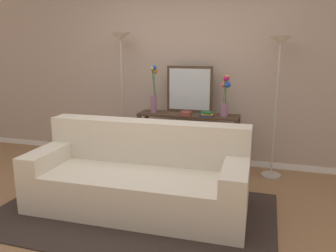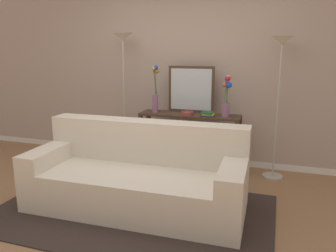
{
  "view_description": "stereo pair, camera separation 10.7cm",
  "coord_description": "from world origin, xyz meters",
  "px_view_note": "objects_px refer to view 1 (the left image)",
  "views": [
    {
      "loc": [
        1.24,
        -2.75,
        1.64
      ],
      "look_at": [
        0.13,
        0.91,
        0.76
      ],
      "focal_mm": 35.44,
      "sensor_mm": 36.0,
      "label": 1
    },
    {
      "loc": [
        1.34,
        -2.71,
        1.64
      ],
      "look_at": [
        0.13,
        0.91,
        0.76
      ],
      "focal_mm": 35.44,
      "sensor_mm": 36.0,
      "label": 2
    }
  ],
  "objects_px": {
    "couch": "(139,179)",
    "book_row_under_console": "(160,161)",
    "vase_tall_flowers": "(154,93)",
    "floor_lamp_right": "(279,68)",
    "floor_lamp_left": "(121,62)",
    "fruit_bowl": "(186,113)",
    "vase_short_flowers": "(225,97)",
    "console_table": "(188,131)",
    "wall_mirror": "(189,89)",
    "book_stack": "(207,114)"
  },
  "relations": [
    {
      "from": "floor_lamp_left",
      "to": "console_table",
      "type": "bearing_deg",
      "value": -2.4
    },
    {
      "from": "floor_lamp_right",
      "to": "book_stack",
      "type": "xyz_separation_m",
      "value": [
        -0.86,
        -0.12,
        -0.6
      ]
    },
    {
      "from": "couch",
      "to": "vase_tall_flowers",
      "type": "xyz_separation_m",
      "value": [
        -0.27,
        1.25,
        0.75
      ]
    },
    {
      "from": "floor_lamp_right",
      "to": "fruit_bowl",
      "type": "relative_size",
      "value": 11.05
    },
    {
      "from": "floor_lamp_right",
      "to": "couch",
      "type": "bearing_deg",
      "value": -135.61
    },
    {
      "from": "couch",
      "to": "floor_lamp_right",
      "type": "distance_m",
      "value": 2.18
    },
    {
      "from": "console_table",
      "to": "vase_tall_flowers",
      "type": "relative_size",
      "value": 2.11
    },
    {
      "from": "floor_lamp_left",
      "to": "floor_lamp_right",
      "type": "relative_size",
      "value": 1.04
    },
    {
      "from": "console_table",
      "to": "wall_mirror",
      "type": "distance_m",
      "value": 0.58
    },
    {
      "from": "wall_mirror",
      "to": "vase_short_flowers",
      "type": "bearing_deg",
      "value": -18.46
    },
    {
      "from": "console_table",
      "to": "vase_tall_flowers",
      "type": "distance_m",
      "value": 0.71
    },
    {
      "from": "floor_lamp_right",
      "to": "vase_tall_flowers",
      "type": "relative_size",
      "value": 2.76
    },
    {
      "from": "console_table",
      "to": "wall_mirror",
      "type": "height_order",
      "value": "wall_mirror"
    },
    {
      "from": "console_table",
      "to": "book_row_under_console",
      "type": "height_order",
      "value": "console_table"
    },
    {
      "from": "couch",
      "to": "book_row_under_console",
      "type": "relative_size",
      "value": 7.35
    },
    {
      "from": "vase_tall_flowers",
      "to": "fruit_bowl",
      "type": "xyz_separation_m",
      "value": [
        0.48,
        -0.08,
        -0.25
      ]
    },
    {
      "from": "vase_tall_flowers",
      "to": "book_stack",
      "type": "height_order",
      "value": "vase_tall_flowers"
    },
    {
      "from": "wall_mirror",
      "to": "vase_tall_flowers",
      "type": "xyz_separation_m",
      "value": [
        -0.46,
        -0.17,
        -0.04
      ]
    },
    {
      "from": "wall_mirror",
      "to": "vase_tall_flowers",
      "type": "relative_size",
      "value": 0.99
    },
    {
      "from": "vase_short_flowers",
      "to": "book_stack",
      "type": "distance_m",
      "value": 0.32
    },
    {
      "from": "wall_mirror",
      "to": "fruit_bowl",
      "type": "distance_m",
      "value": 0.38
    },
    {
      "from": "fruit_bowl",
      "to": "floor_lamp_right",
      "type": "bearing_deg",
      "value": 7.47
    },
    {
      "from": "floor_lamp_left",
      "to": "vase_short_flowers",
      "type": "bearing_deg",
      "value": -2.67
    },
    {
      "from": "couch",
      "to": "wall_mirror",
      "type": "relative_size",
      "value": 3.51
    },
    {
      "from": "floor_lamp_left",
      "to": "wall_mirror",
      "type": "xyz_separation_m",
      "value": [
        0.97,
        0.1,
        -0.36
      ]
    },
    {
      "from": "floor_lamp_right",
      "to": "fruit_bowl",
      "type": "xyz_separation_m",
      "value": [
        -1.13,
        -0.15,
        -0.6
      ]
    },
    {
      "from": "couch",
      "to": "floor_lamp_right",
      "type": "bearing_deg",
      "value": 44.39
    },
    {
      "from": "couch",
      "to": "wall_mirror",
      "type": "distance_m",
      "value": 1.64
    },
    {
      "from": "floor_lamp_right",
      "to": "book_row_under_console",
      "type": "relative_size",
      "value": 5.84
    },
    {
      "from": "vase_tall_flowers",
      "to": "couch",
      "type": "bearing_deg",
      "value": -77.9
    },
    {
      "from": "fruit_bowl",
      "to": "book_row_under_console",
      "type": "height_order",
      "value": "fruit_bowl"
    },
    {
      "from": "book_row_under_console",
      "to": "fruit_bowl",
      "type": "bearing_deg",
      "value": -14.6
    },
    {
      "from": "couch",
      "to": "fruit_bowl",
      "type": "relative_size",
      "value": 13.89
    },
    {
      "from": "couch",
      "to": "vase_short_flowers",
      "type": "xyz_separation_m",
      "value": [
        0.71,
        1.25,
        0.72
      ]
    },
    {
      "from": "console_table",
      "to": "fruit_bowl",
      "type": "bearing_deg",
      "value": -92.64
    },
    {
      "from": "fruit_bowl",
      "to": "vase_tall_flowers",
      "type": "bearing_deg",
      "value": 170.61
    },
    {
      "from": "floor_lamp_left",
      "to": "wall_mirror",
      "type": "distance_m",
      "value": 1.04
    },
    {
      "from": "book_stack",
      "to": "book_row_under_console",
      "type": "height_order",
      "value": "book_stack"
    },
    {
      "from": "floor_lamp_right",
      "to": "book_row_under_console",
      "type": "bearing_deg",
      "value": -178.45
    },
    {
      "from": "floor_lamp_left",
      "to": "vase_short_flowers",
      "type": "relative_size",
      "value": 3.43
    },
    {
      "from": "wall_mirror",
      "to": "book_row_under_console",
      "type": "distance_m",
      "value": 1.12
    },
    {
      "from": "floor_lamp_right",
      "to": "vase_tall_flowers",
      "type": "xyz_separation_m",
      "value": [
        -1.61,
        -0.07,
        -0.35
      ]
    },
    {
      "from": "floor_lamp_left",
      "to": "fruit_bowl",
      "type": "relative_size",
      "value": 11.46
    },
    {
      "from": "vase_short_flowers",
      "to": "vase_tall_flowers",
      "type": "bearing_deg",
      "value": -179.99
    },
    {
      "from": "floor_lamp_left",
      "to": "fruit_bowl",
      "type": "distance_m",
      "value": 1.19
    },
    {
      "from": "floor_lamp_left",
      "to": "vase_tall_flowers",
      "type": "height_order",
      "value": "floor_lamp_left"
    },
    {
      "from": "couch",
      "to": "wall_mirror",
      "type": "bearing_deg",
      "value": 82.23
    },
    {
      "from": "floor_lamp_left",
      "to": "book_stack",
      "type": "relative_size",
      "value": 10.42
    },
    {
      "from": "vase_short_flowers",
      "to": "floor_lamp_left",
      "type": "bearing_deg",
      "value": 177.33
    },
    {
      "from": "console_table",
      "to": "wall_mirror",
      "type": "xyz_separation_m",
      "value": [
        -0.02,
        0.14,
        0.56
      ]
    }
  ]
}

